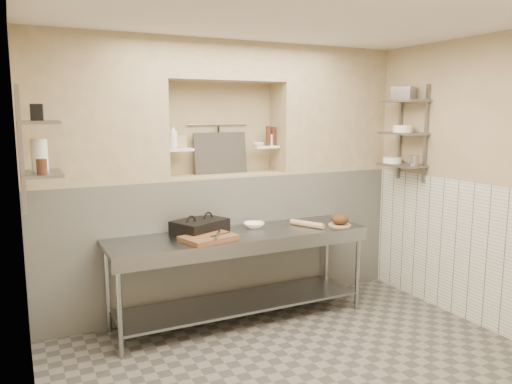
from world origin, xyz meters
TOP-DOWN VIEW (x-y plane):
  - floor at (0.00, 0.00)m, footprint 4.00×3.90m
  - ceiling at (0.00, 0.00)m, footprint 4.00×3.90m
  - wall_left at (-2.05, 0.00)m, footprint 0.10×3.90m
  - wall_right at (2.05, 0.00)m, footprint 0.10×3.90m
  - wall_back at (0.00, 2.00)m, footprint 4.00×0.10m
  - backwall_lower at (0.00, 1.75)m, footprint 4.00×0.40m
  - alcove_sill at (0.00, 1.75)m, footprint 1.30×0.40m
  - backwall_pillar_left at (-1.33, 1.75)m, footprint 1.35×0.40m
  - backwall_pillar_right at (1.33, 1.75)m, footprint 1.35×0.40m
  - backwall_header at (0.00, 1.75)m, footprint 1.30×0.40m
  - wainscot_left at (-1.99, 0.00)m, footprint 0.02×3.90m
  - wainscot_right at (1.99, 0.00)m, footprint 0.02×3.90m
  - alcove_shelf_left at (-0.50, 1.75)m, footprint 0.28×0.16m
  - alcove_shelf_right at (0.50, 1.75)m, footprint 0.28×0.16m
  - utensil_rail at (0.00, 1.92)m, footprint 0.70×0.02m
  - hanging_steel at (0.00, 1.90)m, footprint 0.02×0.02m
  - splash_panel at (0.00, 1.85)m, footprint 0.60×0.08m
  - shelf_rail_left_a at (-1.98, 1.25)m, footprint 0.03×0.03m
  - shelf_rail_left_b at (-1.98, 0.85)m, footprint 0.03×0.03m
  - wall_shelf_left_lower at (-1.84, 1.05)m, footprint 0.30×0.50m
  - wall_shelf_left_upper at (-1.84, 1.05)m, footprint 0.30×0.50m
  - shelf_rail_right_a at (1.98, 1.25)m, footprint 0.03×0.03m
  - shelf_rail_right_b at (1.98, 0.85)m, footprint 0.03×0.03m
  - wall_shelf_right_lower at (1.84, 1.05)m, footprint 0.30×0.50m
  - wall_shelf_right_mid at (1.84, 1.05)m, footprint 0.30×0.50m
  - wall_shelf_right_upper at (1.84, 1.05)m, footprint 0.30×0.50m
  - prep_table at (-0.07, 1.18)m, footprint 2.60×0.70m
  - panini_press at (-0.43, 1.36)m, footprint 0.60×0.53m
  - cutting_board at (-0.44, 1.07)m, footprint 0.56×0.45m
  - knife_blade at (-0.34, 1.04)m, footprint 0.23×0.10m
  - tongs at (-0.38, 1.01)m, footprint 0.16×0.25m
  - mixing_bowl at (0.16, 1.35)m, footprint 0.28×0.28m
  - rolling_pin at (0.67, 1.14)m, footprint 0.22×0.38m
  - bread_board at (1.01, 1.04)m, footprint 0.24×0.24m
  - bread_loaf at (1.01, 1.04)m, footprint 0.18×0.18m
  - bottle_soap at (-0.56, 1.75)m, footprint 0.12×0.12m
  - jar_alcove at (-0.47, 1.77)m, footprint 0.09×0.09m
  - bowl_alcove at (0.40, 1.73)m, footprint 0.16×0.16m
  - condiment_a at (0.60, 1.76)m, footprint 0.06×0.06m
  - condiment_b at (0.52, 1.73)m, footprint 0.05×0.05m
  - condiment_c at (0.57, 1.78)m, footprint 0.07×0.07m
  - jug_left at (-1.84, 1.16)m, footprint 0.13×0.13m
  - jar_left at (-1.84, 0.91)m, footprint 0.08×0.08m
  - box_left_upper at (-1.84, 1.10)m, footprint 0.10×0.10m
  - bowl_right at (1.84, 1.20)m, footprint 0.21×0.21m
  - canister_right at (1.84, 0.87)m, footprint 0.11×0.11m
  - bowl_right_mid at (1.84, 1.06)m, footprint 0.21×0.21m
  - basket_right at (1.84, 1.07)m, footprint 0.26×0.28m

SIDE VIEW (x-z plane):
  - floor at x=0.00m, z-range -0.10..0.00m
  - prep_table at x=-0.07m, z-range 0.19..1.09m
  - backwall_lower at x=0.00m, z-range 0.00..1.40m
  - wainscot_left at x=-1.99m, z-range 0.00..1.40m
  - wainscot_right at x=1.99m, z-range 0.00..1.40m
  - bread_board at x=1.01m, z-range 0.90..0.91m
  - cutting_board at x=-0.44m, z-range 0.90..0.94m
  - mixing_bowl at x=0.16m, z-range 0.90..0.95m
  - rolling_pin at x=0.67m, z-range 0.90..0.96m
  - knife_blade at x=-0.34m, z-range 0.95..0.95m
  - tongs at x=-0.38m, z-range 0.94..0.97m
  - panini_press at x=-0.43m, z-range 0.90..1.04m
  - bread_loaf at x=1.01m, z-range 0.91..1.02m
  - wall_left at x=-2.05m, z-range 0.00..2.80m
  - wall_right at x=2.05m, z-range 0.00..2.80m
  - wall_back at x=0.00m, z-range 0.00..2.80m
  - alcove_sill at x=0.00m, z-range 1.40..1.42m
  - wall_shelf_right_lower at x=1.84m, z-range 1.49..1.51m
  - bowl_right at x=1.84m, z-range 1.51..1.58m
  - canister_right at x=1.84m, z-range 1.51..1.62m
  - wall_shelf_left_lower at x=-1.84m, z-range 1.59..1.61m
  - splash_panel at x=0.00m, z-range 1.42..1.86m
  - jar_left at x=-1.84m, z-range 1.61..1.73m
  - alcove_shelf_left at x=-0.50m, z-range 1.69..1.71m
  - alcove_shelf_right at x=0.50m, z-range 1.69..1.71m
  - bowl_alcove at x=0.40m, z-range 1.71..1.75m
  - jug_left at x=-1.84m, z-range 1.61..1.87m
  - condiment_c at x=0.57m, z-range 1.71..1.84m
  - jar_alcove at x=-0.47m, z-range 1.71..1.85m
  - hanging_steel at x=0.00m, z-range 1.63..1.93m
  - shelf_rail_left_a at x=-1.98m, z-range 1.33..2.27m
  - shelf_rail_left_b at x=-1.98m, z-range 1.33..2.27m
  - condiment_a at x=0.60m, z-range 1.71..1.92m
  - condiment_b at x=0.52m, z-range 1.71..1.93m
  - bottle_soap at x=-0.56m, z-range 1.71..1.96m
  - shelf_rail_right_a at x=1.98m, z-range 1.33..2.38m
  - shelf_rail_right_b at x=1.98m, z-range 1.33..2.38m
  - wall_shelf_right_mid at x=1.84m, z-range 1.84..1.86m
  - bowl_right_mid at x=1.84m, z-range 1.86..1.94m
  - utensil_rail at x=0.00m, z-range 1.94..1.96m
  - wall_shelf_left_upper at x=-1.84m, z-range 1.99..2.01m
  - box_left_upper at x=-1.84m, z-range 2.01..2.14m
  - backwall_pillar_left at x=-1.33m, z-range 1.40..2.80m
  - backwall_pillar_right at x=1.33m, z-range 1.40..2.80m
  - wall_shelf_right_upper at x=1.84m, z-range 2.19..2.21m
  - basket_right at x=1.84m, z-range 2.21..2.35m
  - backwall_header at x=0.00m, z-range 2.40..2.80m
  - ceiling at x=0.00m, z-range 2.80..2.90m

